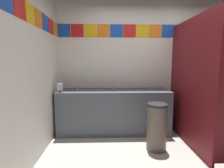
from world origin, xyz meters
TOP-DOWN VIEW (x-y plane):
  - wall_back at (-0.00, 1.55)m, footprint 3.67×0.09m
  - wall_side at (-1.88, -0.00)m, footprint 0.09×3.03m
  - vanity_counter at (-0.72, 1.23)m, footprint 2.14×0.56m
  - faucet_left at (-1.43, 1.32)m, footprint 0.04×0.10m
  - faucet_center at (-0.72, 1.32)m, footprint 0.04×0.10m
  - faucet_right at (-0.01, 1.32)m, footprint 0.04×0.10m
  - soap_dispenser at (-1.71, 1.07)m, footprint 0.09×0.09m
  - stall_divider at (0.68, 0.48)m, footprint 0.92×1.54m
  - toilet at (1.02, 1.09)m, footprint 0.39×0.49m
  - trash_bin at (-0.07, 0.52)m, footprint 0.31×0.31m

SIDE VIEW (x-z plane):
  - toilet at x=1.02m, z-range -0.07..0.67m
  - trash_bin at x=-0.07m, z-range 0.00..0.75m
  - vanity_counter at x=-0.72m, z-range 0.01..0.85m
  - faucet_left at x=-1.43m, z-range 0.82..0.96m
  - faucet_center at x=-0.72m, z-range 0.82..0.96m
  - faucet_right at x=-0.01m, z-range 0.82..0.96m
  - soap_dispenser at x=-1.71m, z-range 0.84..1.00m
  - stall_divider at x=0.68m, z-range 0.00..2.09m
  - wall_side at x=-1.88m, z-range 0.01..2.69m
  - wall_back at x=0.00m, z-range 0.01..2.69m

